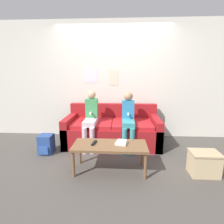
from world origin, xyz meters
The scene contains 10 objects.
ground_plane centered at (0.00, 0.00, 0.00)m, with size 10.00×10.00×0.00m, color #4C4742.
wall_back centered at (0.00, 1.11, 1.30)m, with size 8.00×0.06×2.60m.
couch centered at (0.00, 0.56, 0.28)m, with size 1.91×0.90×0.80m.
coffee_table centered at (0.02, -0.51, 0.38)m, with size 1.10×0.47×0.43m.
person_left centered at (-0.41, 0.36, 0.63)m, with size 0.24×0.60×1.13m.
person_right centered at (0.32, 0.36, 0.63)m, with size 0.24×0.60×1.11m.
tv_remote centered at (-0.22, -0.49, 0.44)m, with size 0.07×0.17×0.02m.
book_stack centered at (0.19, -0.48, 0.45)m, with size 0.19×0.19×0.05m.
storage_box centered at (1.40, -0.53, 0.18)m, with size 0.41×0.31×0.35m.
backpack centered at (-1.20, 0.03, 0.17)m, with size 0.24×0.27×0.35m.
Camera 1 is at (0.19, -2.93, 1.46)m, focal length 28.00 mm.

